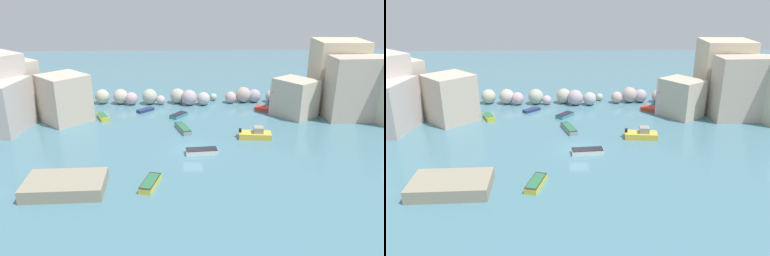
# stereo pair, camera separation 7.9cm
# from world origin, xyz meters

# --- Properties ---
(cove_water) EXTENTS (160.00, 160.00, 0.00)m
(cove_water) POSITION_xyz_m (0.00, 0.00, 0.00)
(cove_water) COLOR teal
(cove_water) RESTS_ON ground
(cliff_headland_left) EXTENTS (24.96, 20.73, 10.50)m
(cliff_headland_left) POSITION_xyz_m (-28.75, 12.63, 3.96)
(cliff_headland_left) COLOR beige
(cliff_headland_left) RESTS_ON ground
(cliff_headland_right) EXTENTS (21.24, 20.79, 11.55)m
(cliff_headland_right) POSITION_xyz_m (25.67, 16.46, 4.23)
(cliff_headland_right) COLOR beige
(cliff_headland_right) RESTS_ON ground
(rock_breakwater) EXTENTS (34.59, 4.64, 2.74)m
(rock_breakwater) POSITION_xyz_m (-0.54, 20.57, 1.23)
(rock_breakwater) COLOR beige
(rock_breakwater) RESTS_ON ground
(stone_dock) EXTENTS (8.27, 5.40, 1.34)m
(stone_dock) POSITION_xyz_m (-13.40, -10.20, 0.67)
(stone_dock) COLOR gray
(stone_dock) RESTS_ON ground
(moored_boat_0) EXTENTS (2.47, 3.46, 0.72)m
(moored_boat_0) POSITION_xyz_m (-13.93, 12.38, 0.35)
(moored_boat_0) COLOR gold
(moored_boat_0) RESTS_ON cove_water
(moored_boat_1) EXTENTS (4.60, 2.46, 1.63)m
(moored_boat_1) POSITION_xyz_m (8.74, 3.73, 0.55)
(moored_boat_1) COLOR gold
(moored_boat_1) RESTS_ON cove_water
(moored_boat_2) EXTENTS (2.99, 3.31, 0.53)m
(moored_boat_2) POSITION_xyz_m (-1.94, 13.15, 0.26)
(moored_boat_2) COLOR teal
(moored_boat_2) RESTS_ON cove_water
(moored_boat_3) EXTENTS (4.85, 4.07, 5.65)m
(moored_boat_3) POSITION_xyz_m (13.25, 15.62, 0.34)
(moored_boat_3) COLOR red
(moored_boat_3) RESTS_ON cove_water
(moored_boat_4) EXTENTS (2.95, 2.88, 0.47)m
(moored_boat_4) POSITION_xyz_m (-7.56, 16.10, 0.23)
(moored_boat_4) COLOR navy
(moored_boat_4) RESTS_ON cove_water
(moored_boat_5) EXTENTS (2.51, 4.59, 0.62)m
(moored_boat_5) POSITION_xyz_m (-1.30, 6.88, 0.32)
(moored_boat_5) COLOR gray
(moored_boat_5) RESTS_ON cove_water
(moored_boat_6) EXTENTS (4.10, 1.85, 0.62)m
(moored_boat_6) POSITION_xyz_m (1.03, -1.30, 0.31)
(moored_boat_6) COLOR white
(moored_boat_6) RESTS_ON cove_water
(moored_boat_7) EXTENTS (2.23, 4.11, 0.62)m
(moored_boat_7) POSITION_xyz_m (-4.80, -9.36, 0.33)
(moored_boat_7) COLOR yellow
(moored_boat_7) RESTS_ON cove_water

